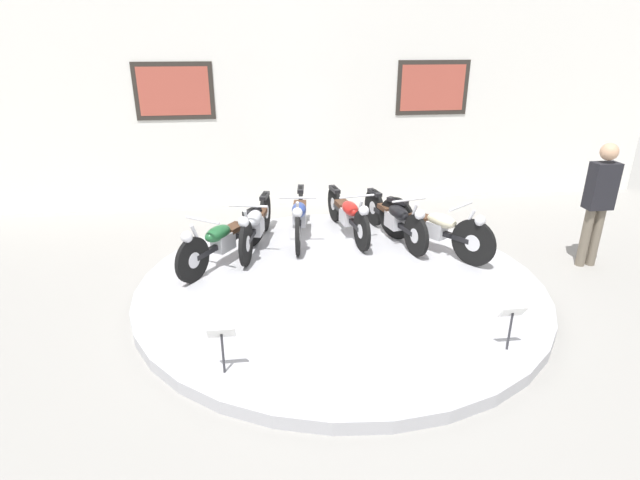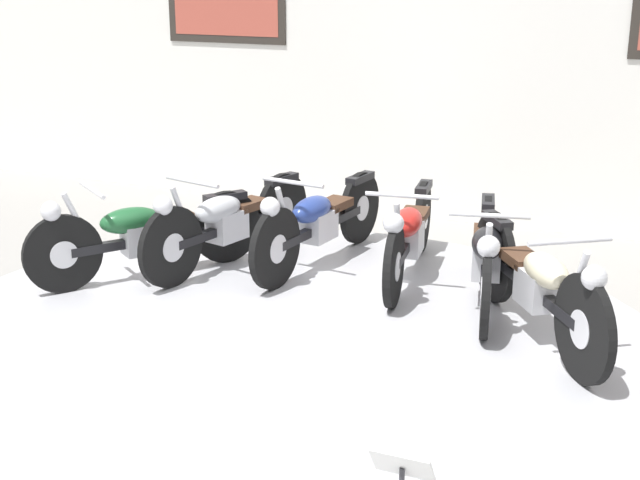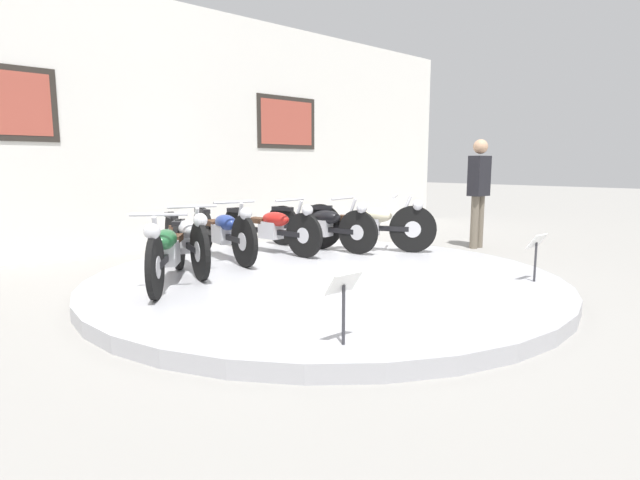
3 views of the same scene
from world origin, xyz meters
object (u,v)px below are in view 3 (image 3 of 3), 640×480
motorcycle_blue (223,230)px  visitor_standing (479,186)px  motorcycle_cream (368,224)px  motorcycle_green (168,249)px  info_placard_front_left (344,293)px  motorcycle_red (271,227)px  motorcycle_black (321,224)px  info_placard_front_centre (536,247)px  motorcycle_silver (185,238)px

motorcycle_blue → visitor_standing: 4.29m
motorcycle_cream → motorcycle_blue: bearing=157.0°
motorcycle_blue → motorcycle_cream: size_ratio=1.17×
motorcycle_green → info_placard_front_left: bearing=-87.6°
motorcycle_red → motorcycle_blue: bearing=179.9°
motorcycle_blue → visitor_standing: (4.07, -1.27, 0.50)m
motorcycle_black → info_placard_front_centre: 3.04m
motorcycle_silver → motorcycle_cream: size_ratio=1.16×
motorcycle_green → motorcycle_cream: 3.05m
motorcycle_silver → info_placard_front_left: size_ratio=3.80×
motorcycle_blue → motorcycle_black: bearing=-11.5°
motorcycle_red → motorcycle_cream: size_ratio=1.16×
motorcycle_blue → motorcycle_cream: bearing=-23.0°
motorcycle_black → visitor_standing: 2.84m
motorcycle_blue → visitor_standing: bearing=-17.3°
motorcycle_silver → info_placard_front_left: motorcycle_silver is taller
motorcycle_silver → info_placard_front_centre: bearing=-50.6°
motorcycle_blue → info_placard_front_left: size_ratio=3.85×
motorcycle_silver → motorcycle_cream: (2.59, -0.52, 0.01)m
motorcycle_red → info_placard_front_left: bearing=-118.6°
motorcycle_cream → info_placard_front_left: bearing=-139.6°
motorcycle_silver → visitor_standing: 4.88m
motorcycle_silver → info_placard_front_left: 3.05m
motorcycle_green → motorcycle_black: 2.65m
motorcycle_green → motorcycle_red: bearing=23.0°
motorcycle_silver → motorcycle_black: bearing=-0.0°
motorcycle_cream → visitor_standing: (2.16, -0.46, 0.49)m
motorcycle_green → info_placard_front_centre: bearing=-40.3°
motorcycle_cream → info_placard_front_centre: motorcycle_cream is taller
motorcycle_black → motorcycle_silver: bearing=180.0°
motorcycle_cream → info_placard_front_left: 3.87m
info_placard_front_left → info_placard_front_centre: (2.84, 0.00, 0.00)m
motorcycle_red → motorcycle_cream: (1.14, -0.81, 0.02)m
motorcycle_cream → motorcycle_silver: bearing=168.7°
motorcycle_silver → motorcycle_red: bearing=11.4°
motorcycle_blue → info_placard_front_centre: 3.78m
motorcycle_blue → info_placard_front_centre: bearing=-61.4°
motorcycle_silver → motorcycle_cream: motorcycle_cream is taller
motorcycle_red → info_placard_front_left: size_ratio=3.79×
info_placard_front_left → visitor_standing: bearing=21.9°
motorcycle_blue → info_placard_front_centre: (1.81, -3.32, -0.02)m
motorcycle_silver → motorcycle_blue: (0.68, 0.29, -0.00)m
info_placard_front_left → motorcycle_blue: bearing=72.7°
motorcycle_blue → motorcycle_red: size_ratio=1.02×
motorcycle_green → visitor_standing: 5.26m
visitor_standing → motorcycle_black: bearing=159.6°
motorcycle_black → info_placard_front_left: motorcycle_black is taller
motorcycle_green → motorcycle_cream: size_ratio=0.97×
motorcycle_red → motorcycle_cream: motorcycle_cream is taller
motorcycle_black → visitor_standing: size_ratio=1.08×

